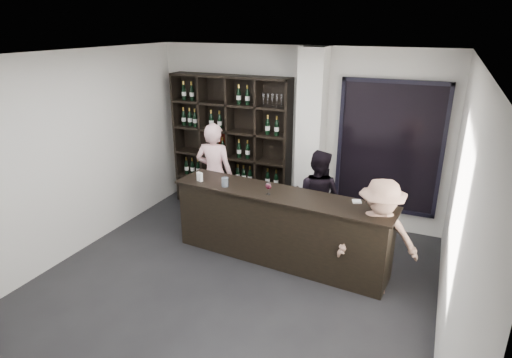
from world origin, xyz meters
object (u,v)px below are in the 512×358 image
at_px(wine_shelf, 231,144).
at_px(customer, 378,237).
at_px(taster_pink, 214,174).
at_px(tasting_counter, 280,227).
at_px(taster_black, 317,197).

distance_m(wine_shelf, customer, 3.36).
relative_size(taster_pink, customer, 1.14).
bearing_deg(tasting_counter, taster_pink, 157.66).
relative_size(wine_shelf, tasting_counter, 0.76).
bearing_deg(taster_black, wine_shelf, -14.78).
xyz_separation_m(taster_pink, customer, (2.82, -0.97, -0.11)).
bearing_deg(taster_black, tasting_counter, 73.47).
bearing_deg(taster_pink, customer, 154.04).
distance_m(tasting_counter, customer, 1.41).
distance_m(tasting_counter, taster_black, 0.85).
xyz_separation_m(wine_shelf, tasting_counter, (1.50, -1.47, -0.68)).
xyz_separation_m(wine_shelf, customer, (2.87, -1.68, -0.44)).
relative_size(wine_shelf, customer, 1.59).
relative_size(taster_black, customer, 0.98).
height_order(tasting_counter, taster_pink, taster_pink).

